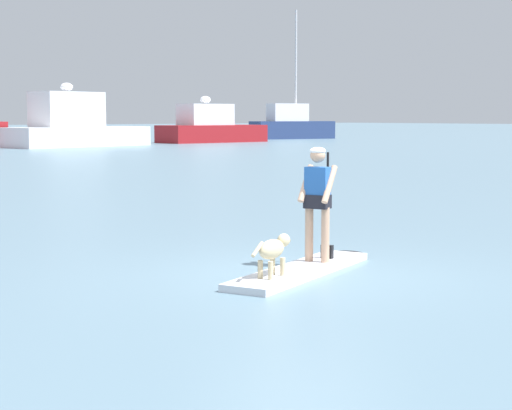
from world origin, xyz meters
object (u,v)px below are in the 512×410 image
Objects in this scene: person_paddler at (318,196)px; moored_boat_far_starboard at (291,125)px; dog at (273,250)px; moored_boat_far_port at (74,126)px; moored_boat_port at (210,128)px; paddleboard at (308,268)px.

moored_boat_far_starboard reaches higher than person_paddler.
moored_boat_far_starboard reaches higher than dog.
moored_boat_far_starboard is (26.50, 6.39, -0.13)m from moored_boat_far_port.
person_paddler is at bearing -113.30° from moored_boat_far_port.
moored_boat_port reaches higher than dog.
person_paddler is (0.30, 0.12, 1.01)m from paddleboard.
paddleboard is at bearing 21.90° from dog.
paddleboard is 0.29× the size of moored_boat_far_starboard.
moored_boat_far_starboard is (47.77, 55.20, 1.29)m from paddleboard.
moored_boat_far_starboard is (12.76, 4.24, 0.12)m from moored_boat_port.
person_paddler is 1.49m from dog.
dog is at bearing -158.10° from paddleboard.
dog is (-1.27, -0.51, -0.61)m from person_paddler.
dog is at bearing -125.02° from moored_boat_port.
moored_boat_far_port is (21.27, 48.81, 1.42)m from paddleboard.
person_paddler reaches higher than paddleboard.
moored_boat_far_starboard reaches higher than paddleboard.
moored_boat_port is (34.71, 50.83, 0.15)m from person_paddler.
moored_boat_far_starboard is at bearing 49.25° from person_paddler.
moored_boat_far_starboard is at bearing 13.56° from moored_boat_far_port.
person_paddler is 0.17× the size of moored_boat_port.
dog is 0.08× the size of moored_boat_far_port.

